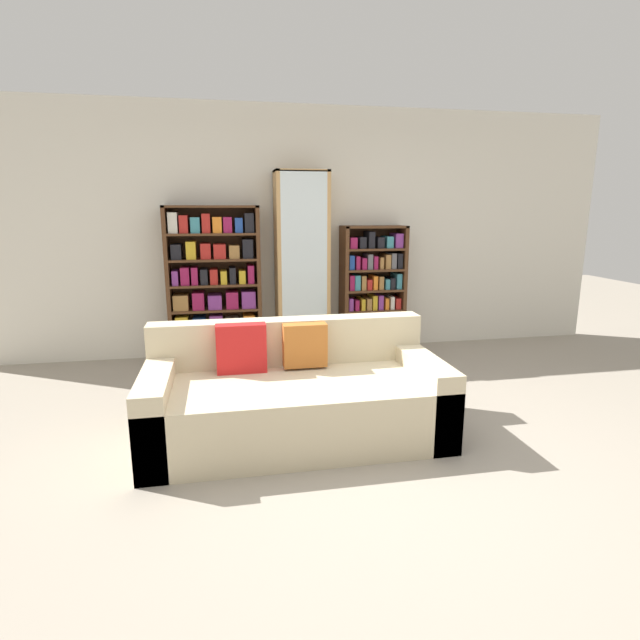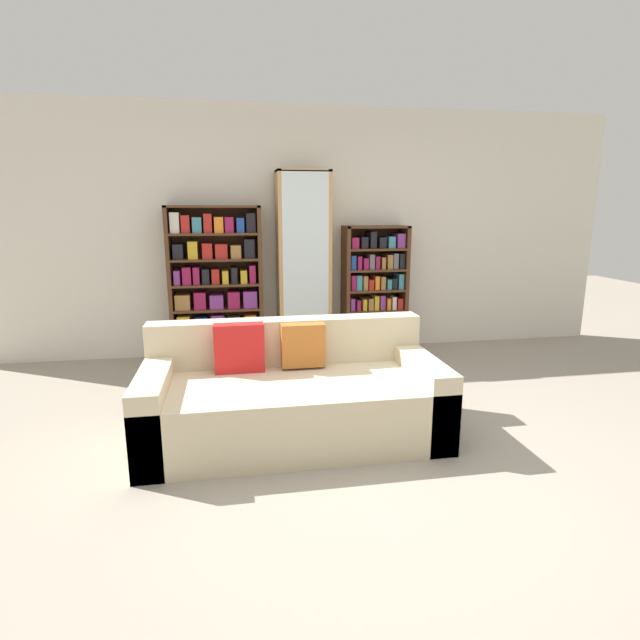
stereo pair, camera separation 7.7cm
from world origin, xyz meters
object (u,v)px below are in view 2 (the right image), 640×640
object	(u,v)px
display_cabinet	(303,266)
couch	(292,397)
wine_bottle	(354,357)
bookshelf_left	(216,286)
bookshelf_right	(374,291)

from	to	relation	value
display_cabinet	couch	bearing A→B (deg)	-100.59
display_cabinet	wine_bottle	size ratio (longest dim) A/B	4.99
wine_bottle	bookshelf_left	bearing A→B (deg)	150.79
couch	display_cabinet	size ratio (longest dim) A/B	1.04
bookshelf_left	wine_bottle	xyz separation A→B (m)	(1.34, -0.75, -0.64)
bookshelf_left	bookshelf_right	xyz separation A→B (m)	(1.76, 0.00, -0.11)
display_cabinet	bookshelf_right	world-z (taller)	display_cabinet
bookshelf_right	bookshelf_left	bearing A→B (deg)	-179.99
couch	bookshelf_left	world-z (taller)	bookshelf_left
bookshelf_left	bookshelf_right	distance (m)	1.76
couch	wine_bottle	distance (m)	1.51
bookshelf_left	bookshelf_right	bearing A→B (deg)	0.01
display_cabinet	bookshelf_right	bearing A→B (deg)	1.14
couch	wine_bottle	size ratio (longest dim) A/B	5.18
couch	wine_bottle	world-z (taller)	couch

